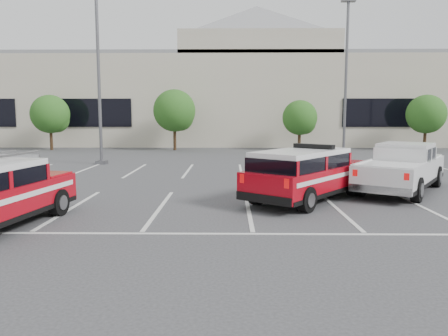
# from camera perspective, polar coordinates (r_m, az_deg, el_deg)

# --- Properties ---
(ground) EXTENTS (120.00, 120.00, 0.00)m
(ground) POSITION_cam_1_polar(r_m,az_deg,el_deg) (13.35, 3.18, -5.32)
(ground) COLOR #363638
(ground) RESTS_ON ground
(stall_markings) EXTENTS (23.00, 15.00, 0.01)m
(stall_markings) POSITION_cam_1_polar(r_m,az_deg,el_deg) (17.77, 2.58, -2.21)
(stall_markings) COLOR silver
(stall_markings) RESTS_ON ground
(convention_building) EXTENTS (60.00, 16.99, 13.20)m
(convention_building) POSITION_cam_1_polar(r_m,az_deg,el_deg) (44.94, 1.75, 9.38)
(convention_building) COLOR beige
(convention_building) RESTS_ON ground
(tree_left) EXTENTS (3.07, 3.07, 4.42)m
(tree_left) POSITION_cam_1_polar(r_m,az_deg,el_deg) (37.90, -21.61, 6.40)
(tree_left) COLOR #3F2B19
(tree_left) RESTS_ON ground
(tree_mid_left) EXTENTS (3.37, 3.37, 4.85)m
(tree_mid_left) POSITION_cam_1_polar(r_m,az_deg,el_deg) (35.35, -6.34, 7.27)
(tree_mid_left) COLOR #3F2B19
(tree_mid_left) RESTS_ON ground
(tree_mid_right) EXTENTS (2.77, 2.77, 3.99)m
(tree_mid_right) POSITION_cam_1_polar(r_m,az_deg,el_deg) (35.53, 9.99, 6.34)
(tree_mid_right) COLOR #3F2B19
(tree_mid_right) RESTS_ON ground
(tree_right) EXTENTS (3.07, 3.07, 4.42)m
(tree_right) POSITION_cam_1_polar(r_m,az_deg,el_deg) (38.41, 24.98, 6.24)
(tree_right) COLOR #3F2B19
(tree_right) RESTS_ON ground
(light_pole_left) EXTENTS (0.90, 0.60, 10.24)m
(light_pole_left) POSITION_cam_1_polar(r_m,az_deg,el_deg) (26.22, -16.06, 11.85)
(light_pole_left) COLOR #59595E
(light_pole_left) RESTS_ON ground
(light_pole_mid) EXTENTS (0.90, 0.60, 10.24)m
(light_pole_mid) POSITION_cam_1_polar(r_m,az_deg,el_deg) (30.09, 15.63, 11.20)
(light_pole_mid) COLOR #59595E
(light_pole_mid) RESTS_ON ground
(fire_chief_suv) EXTENTS (4.80, 5.33, 1.86)m
(fire_chief_suv) POSITION_cam_1_polar(r_m,az_deg,el_deg) (14.71, 10.74, -1.28)
(fire_chief_suv) COLOR #9E0713
(fire_chief_suv) RESTS_ON ground
(white_pickup) EXTENTS (4.88, 5.90, 1.77)m
(white_pickup) POSITION_cam_1_polar(r_m,az_deg,el_deg) (17.52, 22.20, -0.54)
(white_pickup) COLOR silver
(white_pickup) RESTS_ON ground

